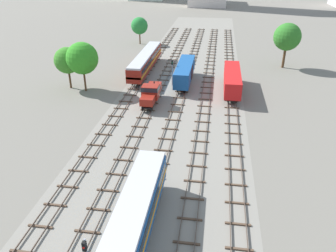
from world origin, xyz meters
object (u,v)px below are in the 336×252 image
object	(u,v)px
passenger_coach_centre_left_nearest	(126,241)
freight_boxcar_centre_right_mid	(232,79)
freight_boxcar_centre_left_midfar	(185,71)
passenger_coach_far_left_far	(146,60)
signal_post_near	(172,69)
shunter_loco_left_near	(151,93)

from	to	relation	value
passenger_coach_centre_left_nearest	freight_boxcar_centre_right_mid	size ratio (longest dim) A/B	1.57
freight_boxcar_centre_right_mid	freight_boxcar_centre_left_midfar	bearing A→B (deg)	159.23
freight_boxcar_centre_left_midfar	passenger_coach_far_left_far	distance (m)	10.79
freight_boxcar_centre_left_midfar	freight_boxcar_centre_right_mid	bearing A→B (deg)	-20.77
freight_boxcar_centre_right_mid	signal_post_near	world-z (taller)	signal_post_near
shunter_loco_left_near	signal_post_near	world-z (taller)	signal_post_near
shunter_loco_left_near	freight_boxcar_centre_left_midfar	world-z (taller)	freight_boxcar_centre_left_midfar
passenger_coach_far_left_far	signal_post_near	bearing A→B (deg)	-47.99
freight_boxcar_centre_right_mid	freight_boxcar_centre_left_midfar	world-z (taller)	same
freight_boxcar_centre_right_mid	shunter_loco_left_near	bearing A→B (deg)	-150.43
shunter_loco_left_near	freight_boxcar_centre_right_mid	bearing A→B (deg)	29.57
shunter_loco_left_near	freight_boxcar_centre_right_mid	size ratio (longest dim) A/B	0.60
passenger_coach_centre_left_nearest	freight_boxcar_centre_left_midfar	xyz separation A→B (m)	(0.01, 43.81, -0.16)
freight_boxcar_centre_left_midfar	shunter_loco_left_near	bearing A→B (deg)	-112.14
shunter_loco_left_near	passenger_coach_far_left_far	size ratio (longest dim) A/B	0.38
passenger_coach_far_left_far	shunter_loco_left_near	bearing A→B (deg)	-75.25
freight_boxcar_centre_left_midfar	passenger_coach_far_left_far	size ratio (longest dim) A/B	0.64
signal_post_near	freight_boxcar_centre_right_mid	bearing A→B (deg)	-9.77
passenger_coach_centre_left_nearest	signal_post_near	world-z (taller)	signal_post_near
freight_boxcar_centre_right_mid	passenger_coach_far_left_far	bearing A→B (deg)	152.35
freight_boxcar_centre_left_midfar	signal_post_near	distance (m)	2.79
passenger_coach_centre_left_nearest	freight_boxcar_centre_left_midfar	distance (m)	43.81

